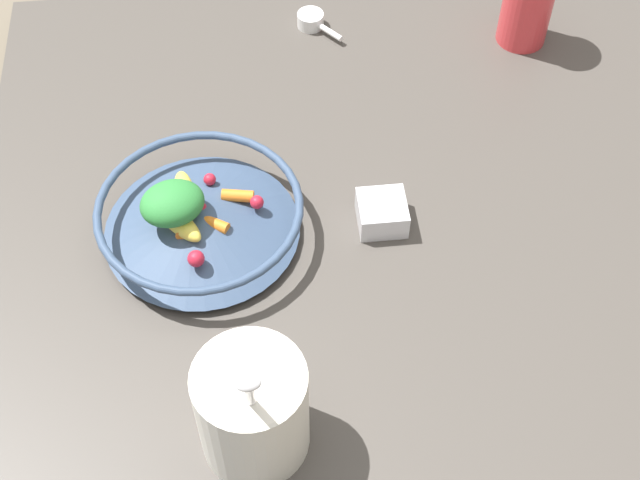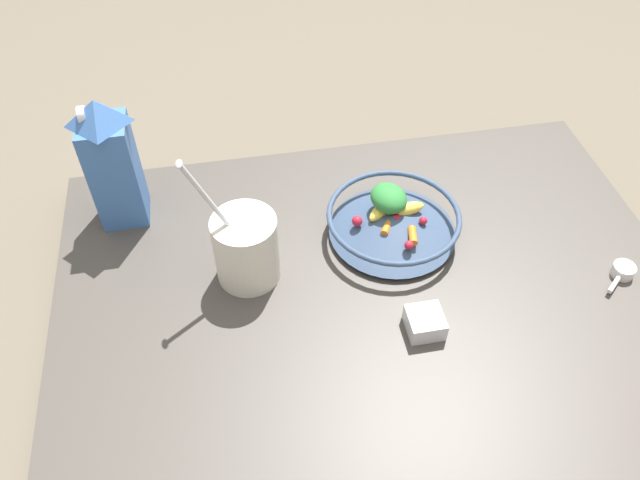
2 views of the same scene
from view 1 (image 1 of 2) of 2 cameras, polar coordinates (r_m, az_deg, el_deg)
ground_plane at (r=1.08m, az=6.89°, el=-2.74°), size 6.00×6.00×0.00m
countertop at (r=1.06m, az=7.02°, el=-2.01°), size 1.06×1.06×0.05m
fruit_bowl at (r=1.04m, az=-7.80°, el=1.51°), size 0.24×0.24×0.09m
yogurt_tub at (r=0.86m, az=-4.37°, el=-10.57°), size 0.11×0.14×0.27m
spice_jar at (r=1.05m, az=3.98°, el=1.69°), size 0.06×0.06×0.03m
measuring_scoop at (r=1.31m, az=-0.51°, el=13.85°), size 0.06×0.07×0.02m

